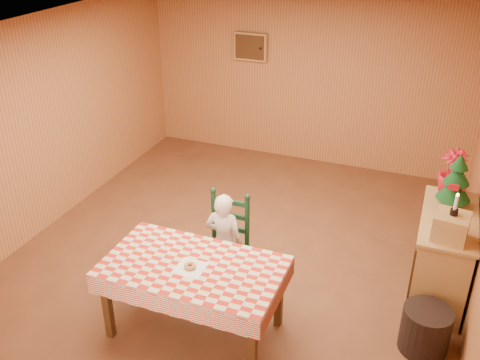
% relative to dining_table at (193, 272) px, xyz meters
% --- Properties ---
extents(ground, '(6.00, 6.00, 0.00)m').
position_rel_dining_table_xyz_m(ground, '(-0.09, 1.20, -0.69)').
color(ground, brown).
rests_on(ground, ground).
extents(cabin_walls, '(5.10, 6.05, 2.65)m').
position_rel_dining_table_xyz_m(cabin_walls, '(-0.09, 1.73, 1.14)').
color(cabin_walls, '#BA7643').
rests_on(cabin_walls, ground).
extents(dining_table, '(1.66, 0.96, 0.77)m').
position_rel_dining_table_xyz_m(dining_table, '(0.00, 0.00, 0.00)').
color(dining_table, '#472B13').
rests_on(dining_table, ground).
extents(ladder_chair, '(0.44, 0.40, 1.08)m').
position_rel_dining_table_xyz_m(ladder_chair, '(0.00, 0.79, -0.18)').
color(ladder_chair, black).
rests_on(ladder_chair, ground).
extents(seated_child, '(0.41, 0.27, 1.12)m').
position_rel_dining_table_xyz_m(seated_child, '(-0.00, 0.73, -0.13)').
color(seated_child, silver).
rests_on(seated_child, ground).
extents(napkin, '(0.26, 0.26, 0.00)m').
position_rel_dining_table_xyz_m(napkin, '(-0.00, -0.05, 0.08)').
color(napkin, white).
rests_on(napkin, dining_table).
extents(donut, '(0.12, 0.12, 0.04)m').
position_rel_dining_table_xyz_m(donut, '(-0.00, -0.05, 0.10)').
color(donut, '#B97A42').
rests_on(donut, napkin).
extents(shelf_unit, '(0.54, 1.24, 0.93)m').
position_rel_dining_table_xyz_m(shelf_unit, '(2.12, 1.45, -0.22)').
color(shelf_unit, tan).
rests_on(shelf_unit, ground).
extents(crate, '(0.34, 0.34, 0.25)m').
position_rel_dining_table_xyz_m(crate, '(2.13, 1.05, 0.37)').
color(crate, tan).
rests_on(crate, shelf_unit).
extents(christmas_tree, '(0.34, 0.34, 0.62)m').
position_rel_dining_table_xyz_m(christmas_tree, '(2.13, 1.70, 0.52)').
color(christmas_tree, '#472B13').
rests_on(christmas_tree, shelf_unit).
extents(flower_arrangement, '(0.35, 0.35, 0.48)m').
position_rel_dining_table_xyz_m(flower_arrangement, '(2.08, 2.00, 0.48)').
color(flower_arrangement, '#AC0F20').
rests_on(flower_arrangement, shelf_unit).
extents(candle_set, '(0.07, 0.07, 0.22)m').
position_rel_dining_table_xyz_m(candle_set, '(2.13, 1.05, 0.56)').
color(candle_set, black).
rests_on(candle_set, crate).
extents(storage_bin, '(0.58, 0.58, 0.45)m').
position_rel_dining_table_xyz_m(storage_bin, '(2.07, 0.55, -0.46)').
color(storage_bin, black).
rests_on(storage_bin, ground).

